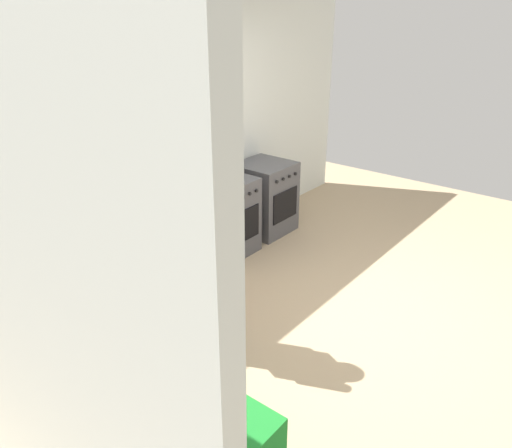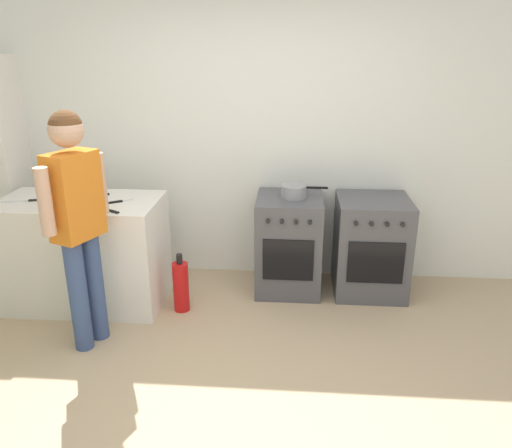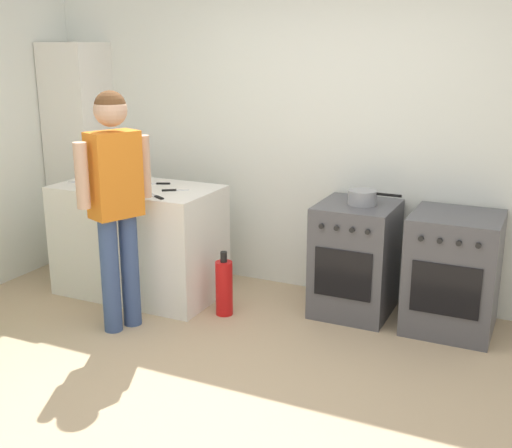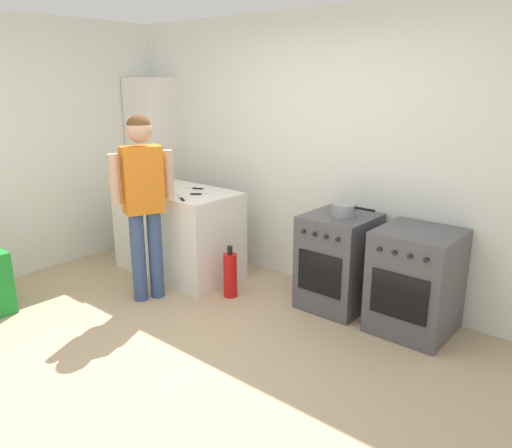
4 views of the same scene
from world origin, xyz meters
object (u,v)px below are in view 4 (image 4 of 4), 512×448
Objects in this scene: oven_left at (338,261)px; knife_paring at (199,194)px; larder_cabinet at (154,164)px; knife_chef at (190,188)px; oven_right at (415,281)px; knife_bread at (180,197)px; person at (143,192)px; fire_extinguisher at (230,275)px; pot at (344,210)px; knife_carving at (146,185)px.

oven_left is 4.49× the size of knife_paring.
knife_chef is at bearing -19.42° from larder_cabinet.
knife_bread is at bearing -164.34° from oven_right.
larder_cabinet is (-1.30, 0.50, 0.09)m from knife_paring.
larder_cabinet reaches higher than oven_right.
person is at bearing -145.12° from oven_left.
pot is at bearing 27.95° from fire_extinguisher.
fire_extinguisher is (0.48, -0.08, -0.69)m from knife_paring.
pot reaches higher than knife_bread.
person reaches higher than fire_extinguisher.
oven_left is 0.48m from pot.
oven_left is 0.42× the size of larder_cabinet.
knife_paring is 0.09× the size of larder_cabinet.
knife_chef and knife_carving have the same top height.
knife_paring is (0.05, 0.20, 0.00)m from knife_bread.
oven_right is 2.68× the size of knife_bread.
person is 1.11m from fire_extinguisher.
knife_bread reaches higher than fire_extinguisher.
larder_cabinet reaches higher than knife_bread.
pot reaches higher than fire_extinguisher.
knife_chef is at bearing 124.32° from knife_bread.
person is (-1.43, -1.00, 0.60)m from oven_left.
larder_cabinet is at bearing 178.26° from oven_right.
knife_bread is 0.19× the size of person.
knife_carving is 0.89m from person.
knife_paring is at bearing 3.43° from knife_carving.
fire_extinguisher is at bearing 12.22° from knife_bread.
oven_right is 2.44m from person.
person is at bearing -94.06° from knife_bread.
person is (-0.03, -0.40, 0.12)m from knife_bread.
knife_bread reaches higher than oven_left.
knife_bread is 0.41m from knife_chef.
knife_paring reaches higher than fire_extinguisher.
knife_bread is at bearing -55.68° from knife_chef.
fire_extinguisher is (0.56, 0.52, -0.81)m from person.
oven_left is 0.50× the size of person.
knife_paring is at bearing 170.06° from fire_extinguisher.
knife_carving is (-0.72, 0.15, 0.00)m from knife_bread.
knife_carving is at bearing 168.03° from knife_bread.
pot is at bearing 22.52° from knife_bread.
larder_cabinet is (-1.02, 0.36, 0.10)m from knife_chef.
knife_chef is 1.09m from larder_cabinet.
knife_chef is at bearing 163.83° from fire_extinguisher.
fire_extinguisher is at bearing -9.94° from knife_paring.
oven_left is 2.22m from knife_carving.
knife_paring reaches higher than oven_right.
knife_bread is 1.67× the size of knife_paring.
knife_paring is 0.11× the size of person.
knife_paring is 0.58× the size of knife_carving.
oven_right is 4.49× the size of knife_paring.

